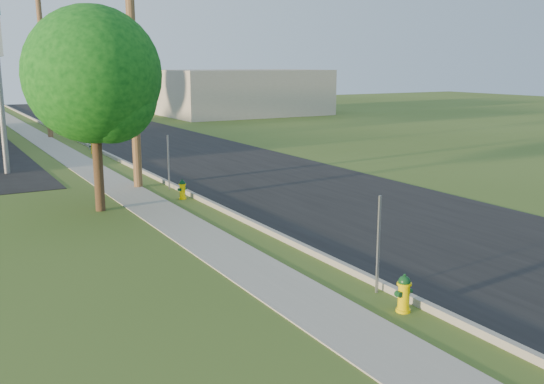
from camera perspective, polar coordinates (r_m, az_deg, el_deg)
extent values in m
cube|color=black|center=(19.40, 8.63, -1.59)|extent=(8.00, 120.00, 0.02)
cube|color=gray|center=(17.24, -1.87, -2.94)|extent=(0.15, 120.00, 0.15)
cube|color=gray|center=(16.54, -7.24, -3.90)|extent=(1.50, 120.00, 0.03)
cylinder|color=brown|center=(22.74, -13.02, 12.65)|extent=(0.32, 0.32, 9.80)
cylinder|color=brown|center=(40.29, -20.70, 11.55)|extent=(0.49, 0.32, 9.50)
cube|color=gray|center=(12.20, 9.98, -4.93)|extent=(0.05, 0.04, 2.00)
cube|color=gray|center=(22.33, -9.71, 2.75)|extent=(0.05, 0.04, 2.00)
cube|color=gray|center=(33.96, -16.91, 5.52)|extent=(0.05, 0.04, 2.00)
cylinder|color=gray|center=(27.44, -24.07, 6.73)|extent=(0.24, 0.24, 5.00)
cube|color=#9D9587|center=(55.85, -2.90, 9.37)|extent=(14.00, 10.00, 4.00)
cylinder|color=#322315|center=(19.47, -16.08, 2.94)|extent=(0.30, 0.30, 3.23)
sphere|color=#0A4110|center=(19.25, -16.53, 10.54)|extent=(4.13, 4.13, 4.13)
sphere|color=#0A4110|center=(19.08, -15.02, 8.68)|extent=(2.84, 2.84, 2.84)
cylinder|color=#DCBC00|center=(11.71, 12.23, -10.81)|extent=(0.27, 0.27, 0.06)
cylinder|color=#DCBC00|center=(11.61, 12.29, -9.60)|extent=(0.22, 0.22, 0.59)
cylinder|color=#DCBC00|center=(11.52, 12.35, -8.43)|extent=(0.27, 0.27, 0.04)
sphere|color=#0D3616|center=(11.51, 12.36, -8.24)|extent=(0.23, 0.23, 0.23)
cylinder|color=#0D3616|center=(11.47, 12.38, -7.69)|extent=(0.05, 0.05, 0.06)
cylinder|color=#0D3616|center=(11.49, 12.79, -9.44)|extent=(0.11, 0.12, 0.11)
cylinder|color=#0D3616|center=(11.49, 11.82, -9.40)|extent=(0.10, 0.09, 0.09)
cylinder|color=#0D3616|center=(11.68, 12.79, -9.09)|extent=(0.10, 0.09, 0.09)
cylinder|color=#FED600|center=(20.85, -8.41, -0.58)|extent=(0.26, 0.26, 0.05)
cylinder|color=#FED600|center=(20.79, -8.43, 0.08)|extent=(0.20, 0.20, 0.55)
cylinder|color=#FED600|center=(20.75, -8.45, 0.72)|extent=(0.26, 0.26, 0.04)
sphere|color=#053314|center=(20.74, -8.45, 0.82)|extent=(0.21, 0.21, 0.21)
cylinder|color=#053314|center=(20.72, -8.46, 1.12)|extent=(0.05, 0.05, 0.05)
cylinder|color=#053314|center=(20.69, -8.19, 0.23)|extent=(0.13, 0.14, 0.10)
cylinder|color=#053314|center=(20.69, -8.69, 0.22)|extent=(0.11, 0.11, 0.08)
cylinder|color=#053314|center=(20.86, -8.18, 0.33)|extent=(0.11, 0.11, 0.08)
cylinder|color=#E7BE08|center=(32.59, -16.44, 3.57)|extent=(0.27, 0.27, 0.06)
cylinder|color=#E7BE08|center=(32.56, -16.47, 4.01)|extent=(0.21, 0.21, 0.57)
cylinder|color=#E7BE08|center=(32.53, -16.49, 4.45)|extent=(0.27, 0.27, 0.04)
sphere|color=#0D3517|center=(32.52, -16.50, 4.51)|extent=(0.22, 0.22, 0.22)
cylinder|color=#0D3517|center=(32.51, -16.51, 4.71)|extent=(0.05, 0.05, 0.06)
cylinder|color=#0D3517|center=(32.42, -16.52, 4.12)|extent=(0.14, 0.15, 0.10)
cylinder|color=#0D3517|center=(32.57, -16.71, 4.14)|extent=(0.12, 0.12, 0.09)
cylinder|color=#0D3517|center=(32.52, -16.25, 4.15)|extent=(0.12, 0.12, 0.09)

